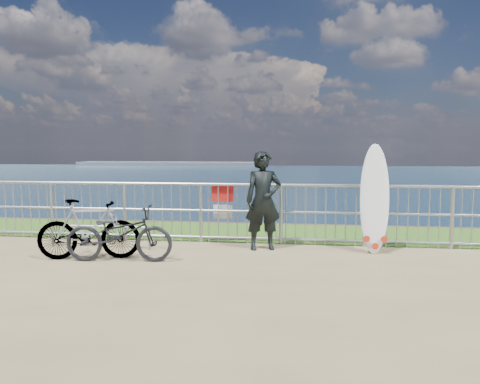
# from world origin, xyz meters

# --- Properties ---
(grass_strip) EXTENTS (120.00, 120.00, 0.00)m
(grass_strip) POSITION_xyz_m (0.00, 2.70, 0.01)
(grass_strip) COLOR #2F5F1A
(grass_strip) RESTS_ON ground
(seascape) EXTENTS (260.00, 260.00, 5.00)m
(seascape) POSITION_xyz_m (-43.75, 147.49, -4.03)
(seascape) COLOR brown
(seascape) RESTS_ON ground
(railing) EXTENTS (10.06, 0.10, 1.13)m
(railing) POSITION_xyz_m (0.02, 1.60, 0.58)
(railing) COLOR #989BA1
(railing) RESTS_ON ground
(surfer) EXTENTS (0.72, 0.56, 1.72)m
(surfer) POSITION_xyz_m (0.71, 1.12, 0.86)
(surfer) COLOR black
(surfer) RESTS_ON ground
(surfboard) EXTENTS (0.52, 0.47, 1.86)m
(surfboard) POSITION_xyz_m (2.61, 1.17, 0.86)
(surfboard) COLOR white
(surfboard) RESTS_ON ground
(bicycle_near) EXTENTS (1.72, 0.75, 0.88)m
(bicycle_near) POSITION_xyz_m (-1.44, -0.05, 0.44)
(bicycle_near) COLOR black
(bicycle_near) RESTS_ON ground
(bicycle_far) EXTENTS (1.67, 0.82, 0.97)m
(bicycle_far) POSITION_xyz_m (-1.98, 0.02, 0.48)
(bicycle_far) COLOR black
(bicycle_far) RESTS_ON ground
(bike_rack) EXTENTS (2.01, 0.05, 0.42)m
(bike_rack) POSITION_xyz_m (-2.16, 0.82, 0.35)
(bike_rack) COLOR #989BA1
(bike_rack) RESTS_ON ground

